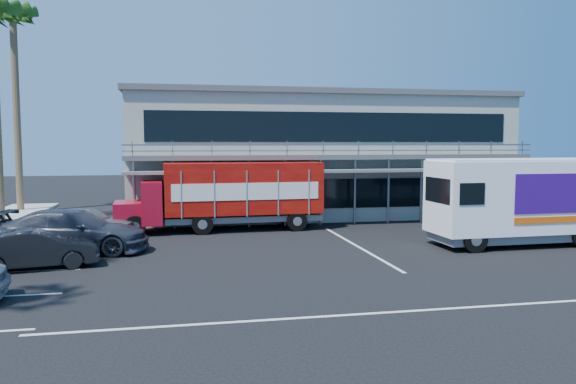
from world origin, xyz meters
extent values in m
plane|color=black|center=(0.00, 0.00, 0.00)|extent=(120.00, 120.00, 0.00)
cube|color=gray|center=(3.00, 15.00, 3.50)|extent=(22.00, 10.00, 7.00)
cube|color=#515454|center=(3.00, 15.00, 7.15)|extent=(22.40, 10.40, 0.30)
cube|color=#515454|center=(3.00, 9.40, 3.60)|extent=(22.00, 1.20, 0.25)
cube|color=gray|center=(3.00, 8.85, 4.10)|extent=(22.00, 0.08, 0.90)
cube|color=slate|center=(3.00, 9.10, 2.90)|extent=(22.00, 1.80, 0.15)
cube|color=black|center=(3.00, 9.98, 1.60)|extent=(20.00, 0.06, 1.60)
cube|color=black|center=(3.00, 9.98, 5.20)|extent=(20.00, 0.06, 1.60)
cylinder|color=brown|center=(-15.10, 18.50, 6.00)|extent=(0.44, 0.44, 12.00)
sphere|color=#194B15|center=(-15.10, 18.50, 12.20)|extent=(1.10, 1.10, 1.10)
cube|color=maroon|center=(-7.68, 8.28, 0.97)|extent=(1.44, 2.22, 1.16)
cube|color=maroon|center=(-6.62, 8.32, 1.50)|extent=(1.06, 2.45, 2.03)
cube|color=black|center=(-6.62, 8.32, 2.08)|extent=(0.13, 2.05, 0.68)
cube|color=#B0190A|center=(-2.18, 8.50, 2.12)|extent=(7.81, 2.72, 2.51)
cube|color=slate|center=(-2.18, 8.50, 0.63)|extent=(7.80, 2.36, 0.29)
cube|color=white|center=(-2.14, 7.28, 2.03)|extent=(7.10, 0.31, 0.82)
cube|color=white|center=(-2.23, 9.72, 2.03)|extent=(7.10, 0.31, 0.82)
cylinder|color=black|center=(-7.35, 7.23, 0.50)|extent=(1.01, 0.32, 1.00)
cylinder|color=black|center=(-7.44, 9.35, 0.50)|extent=(1.01, 0.32, 1.00)
cylinder|color=black|center=(-4.26, 7.35, 0.50)|extent=(1.01, 0.32, 1.00)
cylinder|color=black|center=(-4.35, 9.48, 0.50)|extent=(1.01, 0.32, 1.00)
cylinder|color=black|center=(0.37, 7.54, 0.50)|extent=(1.01, 0.32, 1.00)
cylinder|color=black|center=(0.28, 9.66, 0.50)|extent=(1.01, 0.32, 1.00)
cube|color=white|center=(8.80, 2.00, 2.10)|extent=(7.58, 2.74, 3.01)
cube|color=slate|center=(8.80, 2.00, 0.43)|extent=(7.27, 2.47, 0.38)
cube|color=black|center=(5.05, 1.92, 2.42)|extent=(0.10, 2.12, 1.02)
cube|color=white|center=(8.80, 2.00, 3.63)|extent=(7.42, 2.68, 0.09)
cube|color=#350D75|center=(9.68, 0.71, 2.31)|extent=(3.87, 0.11, 1.61)
cube|color=#350D75|center=(9.63, 3.32, 2.31)|extent=(3.87, 0.11, 1.61)
cube|color=#F2590C|center=(9.68, 0.71, 1.24)|extent=(3.87, 0.10, 0.27)
cylinder|color=black|center=(6.13, 0.80, 0.52)|extent=(1.04, 0.30, 1.03)
cylinder|color=black|center=(6.09, 3.08, 0.52)|extent=(1.04, 0.30, 1.03)
cylinder|color=black|center=(11.03, 3.19, 0.52)|extent=(1.04, 0.30, 1.03)
imported|color=black|center=(-10.26, 1.20, 0.68)|extent=(4.32, 2.22, 1.36)
imported|color=#303440|center=(-9.50, 4.00, 0.85)|extent=(6.21, 3.37, 1.71)
imported|color=slate|center=(-9.50, 7.20, 0.74)|extent=(4.69, 2.89, 1.49)
camera|label=1|loc=(-5.47, -19.29, 4.34)|focal=35.00mm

